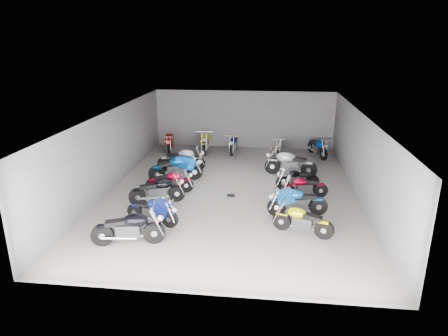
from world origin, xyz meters
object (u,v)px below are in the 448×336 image
Objects in this scene: motorcycle_left_b at (153,211)px; motorcycle_right_c at (297,202)px; motorcycle_left_d at (170,181)px; motorcycle_back_a at (170,142)px; motorcycle_left_a at (129,228)px; motorcycle_right_d at (304,187)px; motorcycle_right_e at (297,179)px; motorcycle_left_c at (158,190)px; motorcycle_right_b at (302,220)px; motorcycle_back_c at (233,144)px; motorcycle_back_e at (279,147)px; drain_grate at (231,195)px; motorcycle_left_e at (176,168)px; motorcycle_right_f at (290,163)px; motorcycle_back_b at (205,141)px; motorcycle_back_f at (318,147)px; motorcycle_left_f at (182,160)px.

motorcycle_right_c reaches higher than motorcycle_left_b.
motorcycle_back_a is (-1.51, 6.16, 0.04)m from motorcycle_left_d.
motorcycle_left_a is 7.05m from motorcycle_right_d.
motorcycle_left_a reaches higher than motorcycle_right_e.
motorcycle_left_c reaches higher than motorcycle_left_d.
motorcycle_right_c is at bearing 61.69° from motorcycle_left_d.
motorcycle_right_b is 4.08m from motorcycle_right_e.
motorcycle_back_e is (2.46, -0.20, -0.04)m from motorcycle_back_c.
motorcycle_right_e is (0.09, 4.08, -0.04)m from motorcycle_right_b.
motorcycle_right_c is at bearing -32.49° from drain_grate.
motorcycle_right_d is at bearing 15.28° from motorcycle_right_b.
motorcycle_left_e is 1.13× the size of motorcycle_back_c.
motorcycle_right_f reaches higher than motorcycle_back_e.
drain_grate is 5.05m from motorcycle_left_a.
motorcycle_right_f is (-0.14, 5.75, 0.09)m from motorcycle_right_b.
motorcycle_right_c is 1.17× the size of motorcycle_right_e.
motorcycle_back_b reaches higher than motorcycle_left_c.
motorcycle_back_c reaches higher than motorcycle_right_b.
motorcycle_right_c is 1.14× the size of motorcycle_right_d.
motorcycle_right_c is at bearing 162.23° from motorcycle_right_e.
motorcycle_back_a is at bearing 55.94° from motorcycle_right_b.
motorcycle_back_a is 0.89× the size of motorcycle_back_b.
motorcycle_left_e is 1.08× the size of motorcycle_right_c.
motorcycle_back_a is at bearing 72.48° from motorcycle_right_f.
motorcycle_right_f reaches higher than motorcycle_left_d.
motorcycle_back_c is 4.49m from motorcycle_back_f.
motorcycle_left_b is at bearing 82.69° from motorcycle_back_b.
motorcycle_left_d is 0.84× the size of motorcycle_left_e.
motorcycle_right_e reaches higher than drain_grate.
motorcycle_left_b is 0.83× the size of motorcycle_left_e.
motorcycle_right_f is at bearing 105.95° from motorcycle_left_c.
motorcycle_back_c is at bearing 11.90° from motorcycle_right_c.
motorcycle_left_f reaches higher than motorcycle_right_c.
motorcycle_left_a reaches higher than motorcycle_back_a.
motorcycle_left_e is 5.21m from motorcycle_right_e.
motorcycle_right_e is 0.96× the size of motorcycle_back_e.
motorcycle_back_a is 1.05× the size of motorcycle_back_c.
motorcycle_left_b is (-2.37, -2.81, 0.47)m from drain_grate.
motorcycle_left_b reaches higher than motorcycle_right_d.
motorcycle_back_e is at bearing 125.73° from motorcycle_left_c.
motorcycle_right_d is at bearing 130.58° from motorcycle_back_a.
motorcycle_right_b is at bearing -167.69° from motorcycle_right_f.
motorcycle_left_e is at bearing -159.37° from motorcycle_left_b.
motorcycle_left_e is 0.98× the size of motorcycle_right_f.
motorcycle_back_a reaches higher than motorcycle_right_e.
motorcycle_right_b reaches higher than motorcycle_right_e.
motorcycle_right_c is at bearing 97.86° from motorcycle_back_e.
motorcycle_right_c is 0.90× the size of motorcycle_right_f.
motorcycle_back_a reaches higher than motorcycle_left_b.
motorcycle_left_b is 0.90× the size of motorcycle_right_c.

